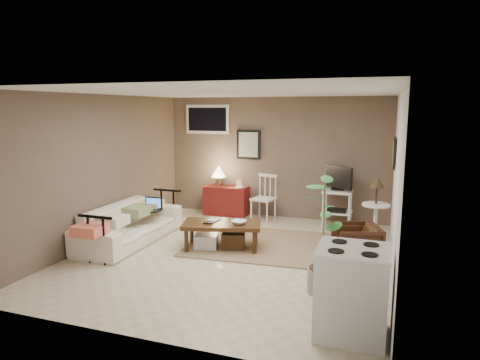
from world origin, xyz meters
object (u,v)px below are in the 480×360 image
at_px(coffee_table, 221,233).
at_px(spindle_chair, 264,199).
at_px(armchair, 356,242).
at_px(stove, 352,291).
at_px(tv_stand, 337,195).
at_px(side_table, 376,203).
at_px(sofa, 130,218).
at_px(red_console, 226,198).
at_px(potted_plant, 324,228).

distance_m(coffee_table, spindle_chair, 1.94).
distance_m(armchair, stove, 2.02).
relative_size(tv_stand, side_table, 0.99).
distance_m(tv_stand, stove, 3.94).
bearing_deg(stove, side_table, 87.57).
relative_size(sofa, red_console, 2.04).
bearing_deg(stove, tv_stand, 98.55).
relative_size(side_table, potted_plant, 0.76).
height_order(spindle_chair, potted_plant, potted_plant).
xyz_separation_m(spindle_chair, potted_plant, (1.59, -3.03, 0.38)).
bearing_deg(tv_stand, spindle_chair, -179.61).
bearing_deg(coffee_table, sofa, -174.44).
height_order(tv_stand, stove, tv_stand).
bearing_deg(side_table, red_console, 159.19).
xyz_separation_m(coffee_table, stove, (2.13, -1.96, 0.19)).
relative_size(red_console, stove, 1.17).
distance_m(red_console, stove, 4.93).
bearing_deg(coffee_table, stove, -42.59).
height_order(coffee_table, stove, stove).
xyz_separation_m(tv_stand, armchair, (0.49, -1.88, -0.29)).
height_order(red_console, potted_plant, potted_plant).
xyz_separation_m(side_table, armchair, (-0.22, -0.88, -0.40)).
distance_m(red_console, spindle_chair, 0.87).
xyz_separation_m(spindle_chair, stove, (2.00, -3.88, 0.02)).
height_order(spindle_chair, armchair, spindle_chair).
distance_m(coffee_table, side_table, 2.48).
relative_size(coffee_table, potted_plant, 0.87).
height_order(armchair, stove, stove).
bearing_deg(spindle_chair, armchair, -44.52).
relative_size(coffee_table, tv_stand, 1.16).
distance_m(side_table, potted_plant, 2.11).
distance_m(coffee_table, stove, 2.90).
height_order(armchair, potted_plant, potted_plant).
height_order(side_table, armchair, side_table).
bearing_deg(armchair, coffee_table, -107.96).
xyz_separation_m(spindle_chair, side_table, (2.12, -0.99, 0.29)).
bearing_deg(armchair, potted_plant, -34.36).
bearing_deg(coffee_table, spindle_chair, 86.11).
relative_size(tv_stand, stove, 1.28).
distance_m(sofa, tv_stand, 3.73).
bearing_deg(spindle_chair, potted_plant, -62.25).
bearing_deg(stove, armchair, 92.83).
height_order(spindle_chair, stove, spindle_chair).
distance_m(side_table, stove, 2.91).
relative_size(sofa, spindle_chair, 2.35).
relative_size(coffee_table, stove, 1.49).
distance_m(sofa, spindle_chair, 2.67).
bearing_deg(spindle_chair, stove, -62.75).
bearing_deg(coffee_table, red_console, 109.28).
height_order(sofa, potted_plant, potted_plant).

